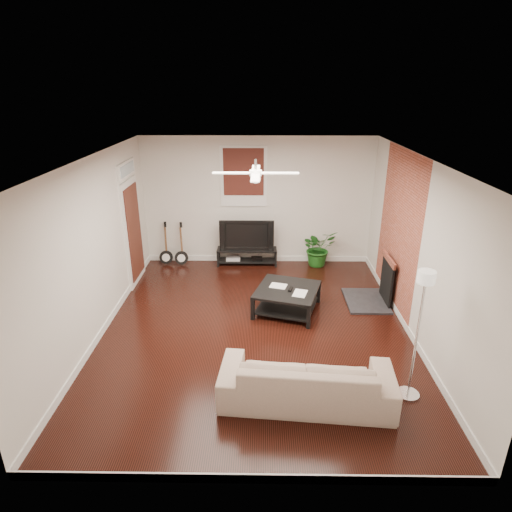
% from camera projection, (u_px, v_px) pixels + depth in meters
% --- Properties ---
extents(room, '(5.01, 6.01, 2.81)m').
position_uv_depth(room, '(256.00, 251.00, 6.69)').
color(room, black).
rests_on(room, ground).
extents(brick_accent, '(0.02, 2.20, 2.80)m').
position_uv_depth(brick_accent, '(398.00, 231.00, 7.59)').
color(brick_accent, '#A64B35').
rests_on(brick_accent, floor).
extents(fireplace, '(0.80, 1.10, 0.92)m').
position_uv_depth(fireplace, '(376.00, 279.00, 7.94)').
color(fireplace, black).
rests_on(fireplace, floor).
extents(window_back, '(1.00, 0.06, 1.30)m').
position_uv_depth(window_back, '(244.00, 177.00, 9.25)').
color(window_back, '#39110F').
rests_on(window_back, wall_back).
extents(door_left, '(0.08, 1.00, 2.50)m').
position_uv_depth(door_left, '(132.00, 223.00, 8.55)').
color(door_left, white).
rests_on(door_left, wall_left).
extents(tv_stand, '(1.33, 0.35, 0.37)m').
position_uv_depth(tv_stand, '(247.00, 257.00, 9.73)').
color(tv_stand, black).
rests_on(tv_stand, floor).
extents(tv, '(1.19, 0.16, 0.68)m').
position_uv_depth(tv, '(247.00, 234.00, 9.55)').
color(tv, black).
rests_on(tv, tv_stand).
extents(coffee_table, '(1.29, 1.29, 0.44)m').
position_uv_depth(coffee_table, '(287.00, 300.00, 7.73)').
color(coffee_table, black).
rests_on(coffee_table, floor).
extents(sofa, '(2.26, 1.05, 0.64)m').
position_uv_depth(sofa, '(306.00, 379.00, 5.49)').
color(sofa, tan).
rests_on(sofa, floor).
extents(floor_lamp, '(0.32, 0.32, 1.79)m').
position_uv_depth(floor_lamp, '(417.00, 337.00, 5.35)').
color(floor_lamp, white).
rests_on(floor_lamp, floor).
extents(potted_plant, '(0.94, 0.89, 0.82)m').
position_uv_depth(potted_plant, '(318.00, 248.00, 9.61)').
color(potted_plant, '#1B5819').
rests_on(potted_plant, floor).
extents(guitar_left, '(0.33, 0.25, 0.97)m').
position_uv_depth(guitar_left, '(165.00, 244.00, 9.61)').
color(guitar_left, black).
rests_on(guitar_left, floor).
extents(guitar_right, '(0.34, 0.28, 0.97)m').
position_uv_depth(guitar_right, '(181.00, 245.00, 9.58)').
color(guitar_right, black).
rests_on(guitar_right, floor).
extents(ceiling_fan, '(1.24, 1.24, 0.32)m').
position_uv_depth(ceiling_fan, '(256.00, 173.00, 6.25)').
color(ceiling_fan, white).
rests_on(ceiling_fan, ceiling).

